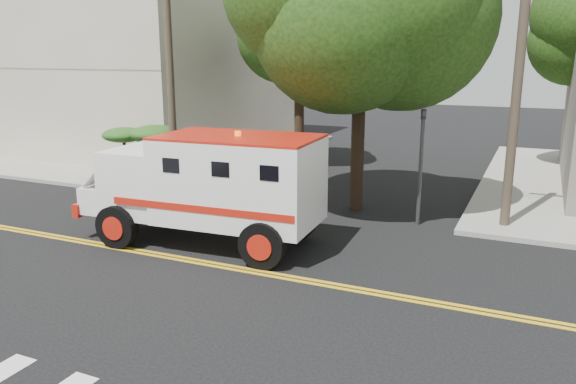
% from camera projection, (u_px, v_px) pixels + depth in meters
% --- Properties ---
extents(ground, '(100.00, 100.00, 0.00)m').
position_uv_depth(ground, '(220.00, 266.00, 14.13)').
color(ground, black).
rests_on(ground, ground).
extents(sidewalk_nw, '(17.00, 17.00, 0.15)m').
position_uv_depth(sidewalk_nw, '(138.00, 148.00, 31.47)').
color(sidewalk_nw, gray).
rests_on(sidewalk_nw, ground).
extents(building_left, '(16.00, 14.00, 10.00)m').
position_uv_depth(building_left, '(121.00, 55.00, 32.39)').
color(building_left, '#B0A390').
rests_on(building_left, sidewalk_nw).
extents(utility_pole_left, '(0.28, 0.28, 9.00)m').
position_uv_depth(utility_pole_left, '(170.00, 73.00, 20.61)').
color(utility_pole_left, '#382D23').
rests_on(utility_pole_left, ground).
extents(utility_pole_right, '(0.28, 0.28, 9.00)m').
position_uv_depth(utility_pole_right, '(518.00, 79.00, 16.02)').
color(utility_pole_right, '#382D23').
rests_on(utility_pole_right, ground).
extents(tree_left, '(4.48, 4.20, 7.70)m').
position_uv_depth(tree_left, '(304.00, 41.00, 24.27)').
color(tree_left, black).
rests_on(tree_left, ground).
extents(traffic_signal, '(0.15, 0.18, 3.60)m').
position_uv_depth(traffic_signal, '(421.00, 154.00, 17.03)').
color(traffic_signal, '#3F3F42').
rests_on(traffic_signal, ground).
extents(accessibility_sign, '(0.45, 0.10, 2.02)m').
position_uv_depth(accessibility_sign, '(164.00, 156.00, 21.75)').
color(accessibility_sign, '#3F3F42').
rests_on(accessibility_sign, ground).
extents(palm_planter, '(3.52, 2.63, 2.36)m').
position_uv_depth(palm_planter, '(145.00, 145.00, 22.58)').
color(palm_planter, '#1E3314').
rests_on(palm_planter, sidewalk_nw).
extents(armored_truck, '(6.95, 3.10, 3.10)m').
position_uv_depth(armored_truck, '(210.00, 182.00, 15.38)').
color(armored_truck, white).
rests_on(armored_truck, ground).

